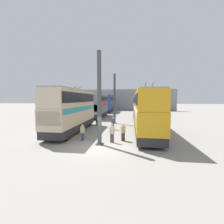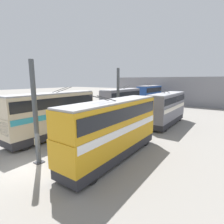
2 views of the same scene
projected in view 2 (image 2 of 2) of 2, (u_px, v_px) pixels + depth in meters
The scene contains 14 objects.
ground_plane at pixel (26, 168), 13.34m from camera, with size 240.00×240.00×0.00m, color gray.
depot_back_wall at pixel (177, 91), 46.07m from camera, with size 0.50×36.00×7.47m.
support_column_near at pixel (35, 115), 13.55m from camera, with size 0.66×0.66×8.17m.
support_column_far at pixel (118, 101), 23.05m from camera, with size 0.66×0.66×8.17m.
bus_left_near at pixel (114, 126), 14.71m from camera, with size 11.25×2.54×5.62m.
bus_left_far at pixel (167, 107), 26.10m from camera, with size 10.43×2.54×5.38m.
bus_right_near at pixel (54, 112), 20.24m from camera, with size 11.21×2.54×5.85m.
bus_right_mid at pixel (121, 101), 32.25m from camera, with size 10.18×2.54×5.66m.
bus_right_far at pixel (150, 95), 42.84m from camera, with size 9.66×2.54×5.96m.
person_by_left_row at pixel (69, 152), 14.13m from camera, with size 0.39×0.48×1.68m.
person_by_right_row at pixel (37, 144), 16.10m from camera, with size 0.34×0.47×1.58m.
person_aisle_midway at pixel (95, 133), 19.21m from camera, with size 0.29×0.45×1.71m.
person_aisle_foreground at pixel (54, 152), 14.10m from camera, with size 0.43×0.48×1.78m.
oil_drum at pixel (94, 127), 23.30m from camera, with size 0.57×0.57×0.88m.
Camera 2 is at (-6.34, -12.49, 6.64)m, focal length 28.00 mm.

